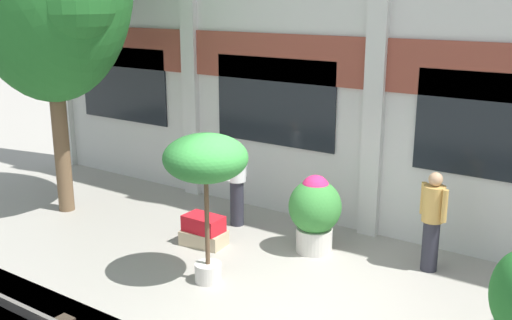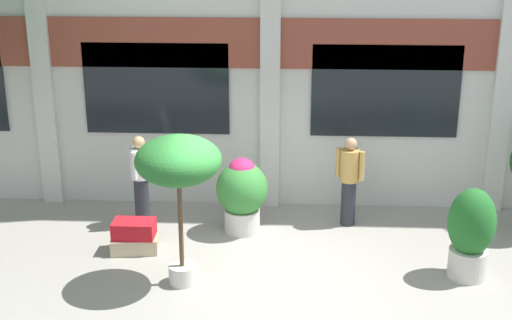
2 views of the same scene
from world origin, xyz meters
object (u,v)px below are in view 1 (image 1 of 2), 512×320
Objects in this scene: potted_plant_square_trough at (204,231)px; resident_by_doorway at (432,219)px; resident_watching_tracks at (237,181)px; potted_plant_tall_urn at (206,163)px; potted_plant_fluted_column at (315,210)px.

resident_by_doorway reaches higher than potted_plant_square_trough.
potted_plant_tall_urn is at bearing -50.67° from resident_watching_tracks.
potted_plant_tall_urn is 1.41× the size of resident_watching_tracks.
potted_plant_square_trough is 0.35× the size of potted_plant_tall_urn.
resident_by_doorway is at bearing 16.14° from resident_watching_tracks.
potted_plant_square_trough is at bearing -153.18° from potted_plant_fluted_column.
resident_watching_tracks reaches higher than potted_plant_square_trough.
potted_plant_fluted_column is at bearing 6.31° from resident_watching_tracks.
potted_plant_square_trough is (-1.72, -0.87, -0.49)m from potted_plant_fluted_column.
resident_by_doorway is at bearing 41.19° from potted_plant_tall_urn.
resident_watching_tracks is (-0.09, 1.10, 0.63)m from potted_plant_square_trough.
resident_watching_tracks is at bearing 172.70° from potted_plant_fluted_column.
potted_plant_fluted_column is 0.82× the size of resident_watching_tracks.
resident_watching_tracks is at bearing -62.00° from resident_by_doorway.
resident_by_doorway is 0.99× the size of resident_watching_tracks.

